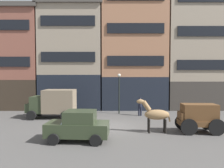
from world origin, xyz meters
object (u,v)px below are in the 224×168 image
(cargo_wagon, at_px, (199,116))
(draft_horse, at_px, (156,114))
(delivery_truck_near, at_px, (54,103))
(streetlamp_curbside, at_px, (120,88))
(sedan_dark, at_px, (79,126))
(pedestrian_officer, at_px, (141,106))

(cargo_wagon, distance_m, draft_horse, 2.95)
(delivery_truck_near, height_order, streetlamp_curbside, streetlamp_curbside)
(sedan_dark, xyz_separation_m, pedestrian_officer, (4.76, 7.51, 0.07))
(draft_horse, xyz_separation_m, pedestrian_officer, (-0.25, 5.76, -0.29))
(sedan_dark, bearing_deg, pedestrian_officer, 57.64)
(delivery_truck_near, xyz_separation_m, sedan_dark, (3.41, -6.47, -0.51))
(streetlamp_curbside, bearing_deg, pedestrian_officer, -26.78)
(cargo_wagon, relative_size, delivery_truck_near, 0.68)
(cargo_wagon, distance_m, streetlamp_curbside, 8.68)
(draft_horse, bearing_deg, sedan_dark, -160.77)
(draft_horse, height_order, pedestrian_officer, draft_horse)
(draft_horse, relative_size, pedestrian_officer, 1.31)
(cargo_wagon, bearing_deg, streetlamp_curbside, 127.56)
(delivery_truck_near, distance_m, streetlamp_curbside, 6.60)
(cargo_wagon, height_order, pedestrian_officer, cargo_wagon)
(cargo_wagon, bearing_deg, sedan_dark, -167.63)
(cargo_wagon, distance_m, pedestrian_officer, 6.59)
(draft_horse, xyz_separation_m, delivery_truck_near, (-8.41, 4.73, 0.15))
(cargo_wagon, height_order, delivery_truck_near, delivery_truck_near)
(streetlamp_curbside, bearing_deg, cargo_wagon, -52.44)
(delivery_truck_near, bearing_deg, draft_horse, -29.33)
(sedan_dark, distance_m, pedestrian_officer, 8.89)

